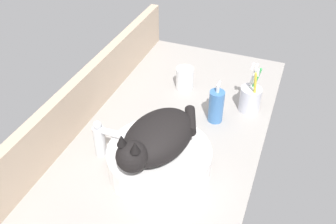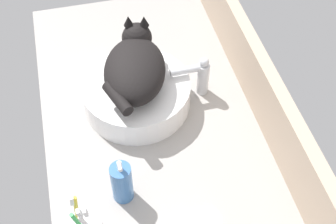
# 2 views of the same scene
# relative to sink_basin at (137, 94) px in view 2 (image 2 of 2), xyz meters

# --- Properties ---
(ground_plane) EXTENTS (1.30, 0.64, 0.04)m
(ground_plane) POSITION_rel_sink_basin_xyz_m (0.14, 0.04, -0.06)
(ground_plane) COLOR #9E9993
(backsplash_panel) EXTENTS (1.30, 0.04, 0.18)m
(backsplash_panel) POSITION_rel_sink_basin_xyz_m (0.14, 0.34, 0.05)
(backsplash_panel) COLOR tan
(backsplash_panel) RESTS_ON ground_plane
(sink_basin) EXTENTS (0.31, 0.31, 0.08)m
(sink_basin) POSITION_rel_sink_basin_xyz_m (0.00, 0.00, 0.00)
(sink_basin) COLOR white
(sink_basin) RESTS_ON ground_plane
(cat) EXTENTS (0.31, 0.23, 0.14)m
(cat) POSITION_rel_sink_basin_xyz_m (-0.01, 0.00, 0.10)
(cat) COLOR black
(cat) RESTS_ON sink_basin
(faucet) EXTENTS (0.04, 0.12, 0.14)m
(faucet) POSITION_rel_sink_basin_xyz_m (-0.00, 0.19, 0.03)
(faucet) COLOR silver
(faucet) RESTS_ON ground_plane
(soap_dispenser) EXTENTS (0.05, 0.05, 0.15)m
(soap_dispenser) POSITION_rel_sink_basin_xyz_m (0.30, -0.09, 0.02)
(soap_dispenser) COLOR #3F72B2
(soap_dispenser) RESTS_ON ground_plane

